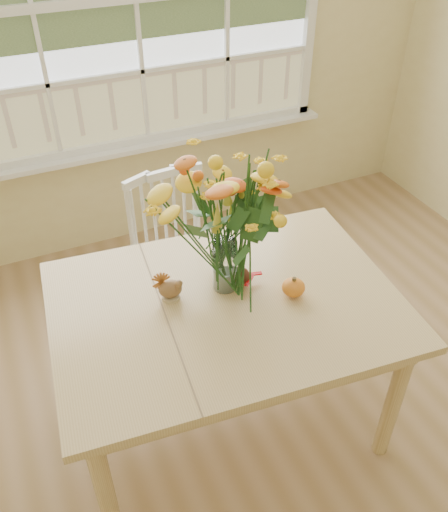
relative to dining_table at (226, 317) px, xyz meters
name	(u,v)px	position (x,y,z in m)	size (l,w,h in m)	color
floor	(323,504)	(0.19, -0.59, -0.67)	(4.00, 4.50, 0.01)	#9A774A
wall_back	(137,34)	(0.19, 1.66, 0.69)	(4.00, 0.02, 2.70)	beige
window	(136,1)	(0.19, 1.63, 0.87)	(2.42, 0.12, 1.74)	silver
dining_table	(226,317)	(0.00, 0.00, 0.00)	(1.49, 1.13, 0.75)	tan
windsor_chair	(174,248)	(0.03, 0.73, -0.15)	(0.45, 0.44, 0.91)	white
flower_vase	(225,219)	(0.03, 0.09, 0.43)	(0.48, 0.48, 0.57)	white
pumpkin	(293,288)	(0.27, -0.08, 0.13)	(0.10, 0.10, 0.07)	orange
turkey_figurine	(170,289)	(-0.20, 0.11, 0.14)	(0.11, 0.09, 0.12)	#CCB78C
dark_gourd	(240,277)	(0.10, 0.08, 0.13)	(0.13, 0.08, 0.08)	#38160F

